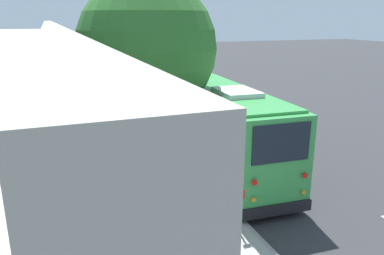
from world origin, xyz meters
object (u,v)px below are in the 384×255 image
Objects in this scene: parked_sedan_blue at (149,103)px; street_tree at (146,38)px; sign_post_near at (241,211)px; sign_post_far at (215,183)px; parked_sedan_gray at (129,86)px; fire_hydrant at (136,114)px; parked_sedan_silver at (118,77)px; shuttle_bus at (218,121)px.

street_tree is (-9.98, 2.48, 4.79)m from parked_sedan_blue.
sign_post_near is 0.85× the size of sign_post_far.
parked_sedan_gray is 5.33× the size of fire_hydrant.
parked_sedan_blue is 3.07m from fire_hydrant.
street_tree is at bearing 172.01° from fire_hydrant.
parked_sedan_gray is at bearing -8.99° from fire_hydrant.
parked_sedan_gray is 2.71× the size of sign_post_far.
sign_post_far is 11.49m from fire_hydrant.
sign_post_near is (-22.58, 1.39, 0.23)m from parked_sedan_gray.
parked_sedan_blue is 0.95× the size of parked_sedan_silver.
shuttle_bus is 1.25× the size of street_tree.
shuttle_bus is at bearing 177.26° from parked_sedan_silver.
street_tree reaches higher than parked_sedan_silver.
parked_sedan_silver is at bearing -5.88° from fire_hydrant.
shuttle_bus is 4.20m from sign_post_far.
parked_sedan_gray is 9.46m from fire_hydrant.
parked_sedan_blue is 11.34m from street_tree.
street_tree is at bearing 169.89° from parked_sedan_silver.
shuttle_bus is 6.58× the size of sign_post_far.
fire_hydrant is at bearing 170.58° from parked_sedan_silver.
parked_sedan_silver is 26.45m from sign_post_far.
fire_hydrant is (13.24, 0.09, -0.30)m from sign_post_near.
shuttle_bus is 4.53m from street_tree.
street_tree reaches higher than parked_sedan_gray.
parked_sedan_silver is 3.30× the size of sign_post_near.
fire_hydrant is at bearing 0.38° from sign_post_near.
shuttle_bus reaches higher than fire_hydrant.
parked_sedan_blue is at bearing -28.29° from fire_hydrant.
shuttle_bus reaches higher than parked_sedan_blue.
parked_sedan_silver is at bearing -2.51° from parked_sedan_blue.
parked_sedan_gray is 17.47m from street_tree.
street_tree is 6.15× the size of sign_post_near.
parked_sedan_silver is (5.58, -0.06, -0.03)m from parked_sedan_gray.
sign_post_far is at bearing 0.00° from sign_post_near.
shuttle_bus is 2.46× the size of parked_sedan_blue.
sign_post_far is at bearing 157.72° from shuttle_bus.
parked_sedan_silver is 22.86m from street_tree.
fire_hydrant is (-9.34, 1.48, -0.07)m from parked_sedan_gray.
sign_post_near is (-5.45, 1.76, -1.08)m from shuttle_bus.
parked_sedan_blue is 12.22m from parked_sedan_silver.
sign_post_near is 1.76m from sign_post_far.
parked_sedan_gray is (6.64, -0.02, 0.02)m from parked_sedan_blue.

